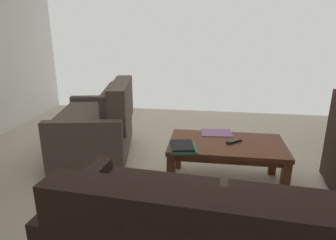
{
  "coord_description": "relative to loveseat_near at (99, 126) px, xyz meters",
  "views": [
    {
      "loc": [
        -0.23,
        2.44,
        1.45
      ],
      "look_at": [
        0.09,
        0.28,
        0.76
      ],
      "focal_mm": 31.36,
      "sensor_mm": 36.0,
      "label": 1
    }
  ],
  "objects": [
    {
      "name": "ground_plane",
      "position": [
        -1.01,
        0.57,
        -0.38
      ],
      "size": [
        5.45,
        5.38,
        0.01
      ],
      "primitive_type": "cube",
      "color": "beige"
    },
    {
      "name": "loveseat_near",
      "position": [
        0.0,
        0.0,
        0.0
      ],
      "size": [
        0.98,
        1.27,
        0.88
      ],
      "color": "black",
      "rests_on": "ground"
    },
    {
      "name": "coffee_table",
      "position": [
        -1.41,
        0.43,
        -0.02
      ],
      "size": [
        1.06,
        0.61,
        0.43
      ],
      "color": "brown",
      "rests_on": "ground"
    },
    {
      "name": "book_stack",
      "position": [
        -1.02,
        0.64,
        0.07
      ],
      "size": [
        0.26,
        0.29,
        0.04
      ],
      "color": "#337F51",
      "rests_on": "coffee_table"
    },
    {
      "name": "tv_remote",
      "position": [
        -1.47,
        0.41,
        0.06
      ],
      "size": [
        0.15,
        0.14,
        0.02
      ],
      "color": "black",
      "rests_on": "coffee_table"
    },
    {
      "name": "loose_magazine",
      "position": [
        -1.32,
        0.19,
        0.06
      ],
      "size": [
        0.32,
        0.24,
        0.01
      ],
      "primitive_type": "cube",
      "rotation": [
        0.0,
        0.0,
        4.8
      ],
      "color": "#996699",
      "rests_on": "coffee_table"
    }
  ]
}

